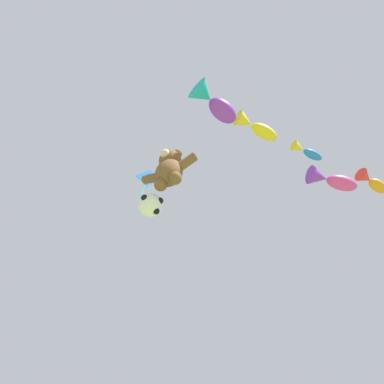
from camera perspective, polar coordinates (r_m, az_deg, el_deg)
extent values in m
ellipsoid|color=brown|center=(12.32, -3.55, 2.91)|extent=(0.95, 0.81, 1.16)
sphere|color=brown|center=(13.08, -3.35, 4.75)|extent=(0.80, 0.80, 0.80)
sphere|color=beige|center=(12.90, -4.10, 5.81)|extent=(0.33, 0.33, 0.33)
sphere|color=brown|center=(13.43, -4.35, 4.84)|extent=(0.33, 0.33, 0.33)
cylinder|color=brown|center=(12.70, -6.21, 2.09)|extent=(0.69, 0.31, 0.54)
sphere|color=brown|center=(11.92, -4.77, 1.12)|extent=(0.43, 0.43, 0.43)
sphere|color=brown|center=(13.28, -2.20, 5.87)|extent=(0.33, 0.33, 0.33)
cylinder|color=brown|center=(12.32, -0.69, 4.68)|extent=(0.69, 0.31, 0.54)
sphere|color=brown|center=(11.77, -2.58, 2.13)|extent=(0.43, 0.43, 0.43)
sphere|color=white|center=(11.87, -6.36, -2.00)|extent=(0.77, 0.77, 0.77)
sphere|color=black|center=(11.75, -4.90, -1.35)|extent=(0.21, 0.21, 0.21)
sphere|color=black|center=(12.21, -5.99, -2.30)|extent=(0.21, 0.21, 0.21)
sphere|color=black|center=(11.67, -7.26, -0.89)|extent=(0.21, 0.21, 0.21)
sphere|color=black|center=(11.63, -5.48, -2.91)|extent=(0.21, 0.21, 0.21)
ellipsoid|color=purple|center=(14.14, 4.69, 12.24)|extent=(1.12, 1.41, 0.62)
cone|color=#19ADB2|center=(13.91, 1.78, 14.72)|extent=(1.09, 0.96, 0.91)
sphere|color=black|center=(14.41, 5.79, 11.47)|extent=(0.16, 0.16, 0.16)
ellipsoid|color=yellow|center=(15.52, 10.96, 8.97)|extent=(1.13, 1.31, 0.47)
cone|color=yellow|center=(15.21, 8.05, 10.62)|extent=(0.94, 0.93, 0.69)
sphere|color=black|center=(15.77, 12.04, 8.49)|extent=(0.12, 0.12, 0.12)
ellipsoid|color=blue|center=(16.24, 17.90, 5.43)|extent=(0.82, 0.95, 0.31)
cone|color=yellow|center=(15.92, 15.94, 6.51)|extent=(0.66, 0.67, 0.45)
sphere|color=black|center=(16.44, 18.61, 5.13)|extent=(0.08, 0.08, 0.08)
ellipsoid|color=#E53F9E|center=(16.90, 21.87, 1.27)|extent=(1.45, 1.43, 0.55)
cone|color=purple|center=(16.40, 18.71, 2.20)|extent=(1.11, 1.11, 0.81)
sphere|color=black|center=(17.24, 22.96, 1.15)|extent=(0.14, 0.14, 0.14)
ellipsoid|color=orange|center=(18.11, 26.48, 0.82)|extent=(0.94, 1.13, 0.44)
cone|color=red|center=(17.63, 24.91, 2.02)|extent=(0.83, 0.80, 0.64)
sphere|color=black|center=(18.40, 26.97, 0.53)|extent=(0.11, 0.11, 0.11)
cube|color=blue|center=(16.38, -6.67, 2.17)|extent=(0.90, 0.69, 1.11)
cylinder|color=#19ADB2|center=(15.18, -7.73, -0.66)|extent=(0.03, 0.12, 2.19)
cylinder|color=#19ADB2|center=(15.42, -6.60, 0.40)|extent=(0.03, 0.22, 1.41)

